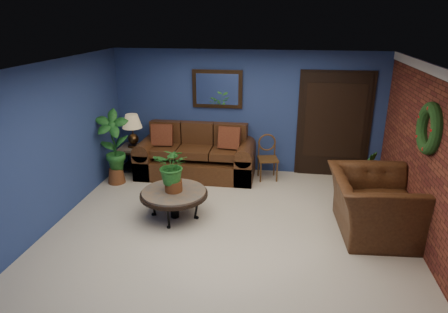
# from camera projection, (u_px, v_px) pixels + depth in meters

# --- Properties ---
(floor) EXTENTS (5.50, 5.50, 0.00)m
(floor) POSITION_uv_depth(u_px,v_px,m) (230.00, 227.00, 6.25)
(floor) COLOR beige
(floor) RESTS_ON ground
(wall_back) EXTENTS (5.50, 0.04, 2.50)m
(wall_back) POSITION_uv_depth(u_px,v_px,m) (247.00, 112.00, 8.16)
(wall_back) COLOR navy
(wall_back) RESTS_ON ground
(wall_left) EXTENTS (0.04, 5.00, 2.50)m
(wall_left) POSITION_uv_depth(u_px,v_px,m) (56.00, 143.00, 6.22)
(wall_left) COLOR navy
(wall_left) RESTS_ON ground
(wall_right_brick) EXTENTS (0.04, 5.00, 2.50)m
(wall_right_brick) POSITION_uv_depth(u_px,v_px,m) (429.00, 161.00, 5.44)
(wall_right_brick) COLOR maroon
(wall_right_brick) RESTS_ON ground
(ceiling) EXTENTS (5.50, 5.00, 0.02)m
(ceiling) POSITION_uv_depth(u_px,v_px,m) (231.00, 65.00, 5.41)
(ceiling) COLOR silver
(ceiling) RESTS_ON wall_back
(crown_molding) EXTENTS (0.03, 5.00, 0.14)m
(crown_molding) POSITION_uv_depth(u_px,v_px,m) (443.00, 74.00, 5.05)
(crown_molding) COLOR white
(crown_molding) RESTS_ON wall_right_brick
(wall_mirror) EXTENTS (1.02, 0.06, 0.77)m
(wall_mirror) POSITION_uv_depth(u_px,v_px,m) (217.00, 89.00, 8.05)
(wall_mirror) COLOR #432A15
(wall_mirror) RESTS_ON wall_back
(closet_door) EXTENTS (1.44, 0.06, 2.18)m
(closet_door) POSITION_uv_depth(u_px,v_px,m) (334.00, 126.00, 7.95)
(closet_door) COLOR black
(closet_door) RESTS_ON wall_back
(wreath) EXTENTS (0.16, 0.72, 0.72)m
(wreath) POSITION_uv_depth(u_px,v_px,m) (429.00, 129.00, 5.35)
(wreath) COLOR black
(wreath) RESTS_ON wall_right_brick
(sofa) EXTENTS (2.36, 1.02, 1.06)m
(sofa) POSITION_uv_depth(u_px,v_px,m) (197.00, 158.00, 8.22)
(sofa) COLOR #492A15
(sofa) RESTS_ON ground
(coffee_table) EXTENTS (1.09, 1.09, 0.47)m
(coffee_table) POSITION_uv_depth(u_px,v_px,m) (174.00, 194.00, 6.43)
(coffee_table) COLOR #4F4945
(coffee_table) RESTS_ON ground
(end_table) EXTENTS (0.59, 0.59, 0.54)m
(end_table) POSITION_uv_depth(u_px,v_px,m) (134.00, 153.00, 8.35)
(end_table) COLOR #4F4945
(end_table) RESTS_ON ground
(table_lamp) EXTENTS (0.40, 0.40, 0.67)m
(table_lamp) POSITION_uv_depth(u_px,v_px,m) (132.00, 127.00, 8.16)
(table_lamp) COLOR #432A15
(table_lamp) RESTS_ON end_table
(side_chair) EXTENTS (0.45, 0.45, 0.89)m
(side_chair) POSITION_uv_depth(u_px,v_px,m) (268.00, 154.00, 7.98)
(side_chair) COLOR brown
(side_chair) RESTS_ON ground
(armchair) EXTENTS (1.32, 1.49, 0.92)m
(armchair) POSITION_uv_depth(u_px,v_px,m) (374.00, 205.00, 5.96)
(armchair) COLOR #492A15
(armchair) RESTS_ON ground
(coffee_plant) EXTENTS (0.59, 0.52, 0.75)m
(coffee_plant) POSITION_uv_depth(u_px,v_px,m) (173.00, 167.00, 6.27)
(coffee_plant) COLOR #5C3017
(coffee_plant) RESTS_ON coffee_table
(floor_plant) EXTENTS (0.40, 0.36, 0.77)m
(floor_plant) POSITION_uv_depth(u_px,v_px,m) (367.00, 170.00, 7.49)
(floor_plant) COLOR #5C3017
(floor_plant) RESTS_ON ground
(tall_plant) EXTENTS (0.71, 0.56, 1.46)m
(tall_plant) POSITION_uv_depth(u_px,v_px,m) (113.00, 145.00, 7.64)
(tall_plant) COLOR brown
(tall_plant) RESTS_ON ground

